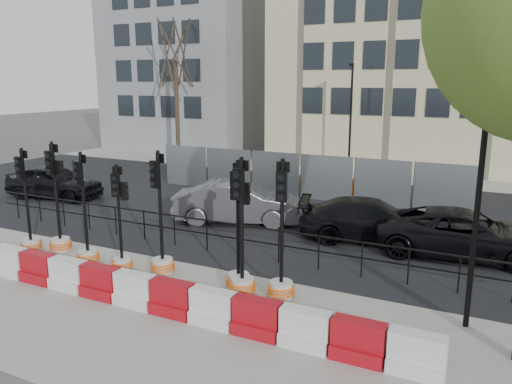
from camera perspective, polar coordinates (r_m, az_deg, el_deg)
The scene contains 24 objects.
ground at distance 14.60m, azimuth -8.09°, elevation -8.08°, with size 120.00×120.00×0.00m, color #51514C.
sidewalk_near at distance 12.44m, azimuth -16.04°, elevation -12.23°, with size 40.00×6.00×0.02m, color gray.
road at distance 20.47m, azimuth 2.96°, elevation -1.84°, with size 40.00×14.00×0.03m, color black.
sidewalk_far at distance 28.77m, azimuth 10.08°, elevation 2.22°, with size 40.00×4.00×0.02m, color gray.
building_grey at distance 39.76m, azimuth -7.32°, elevation 15.27°, with size 11.00×9.06×14.00m.
building_cream at distance 33.92m, azimuth 17.14°, elevation 18.69°, with size 15.00×10.06×18.00m.
kerb_railing at distance 15.32m, azimuth -5.65°, elevation -4.29°, with size 18.00×0.04×1.00m.
heras_fencing at distance 22.94m, azimuth 4.55°, elevation 1.52°, with size 14.33×1.72×2.00m.
lamp_post_far at distance 27.26m, azimuth 10.75°, elevation 8.43°, with size 0.12×0.56×6.00m.
lamp_post_near at distance 10.88m, azimuth 24.25°, elevation 1.37°, with size 0.12×0.56×6.00m.
tree_bare_far at distance 32.70m, azimuth -9.22°, elevation 15.18°, with size 2.00×2.00×9.00m.
barrier_row at distance 12.43m, azimuth -15.52°, elevation -10.43°, with size 14.65×0.50×0.80m.
traffic_signal_a at distance 16.67m, azimuth -24.47°, elevation -4.09°, with size 0.63×0.63×3.20m.
traffic_signal_b at distance 16.34m, azimuth -21.59°, elevation -3.63°, with size 0.67×0.67×3.38m.
traffic_signal_c at distance 15.05m, azimuth -18.80°, elevation -5.33°, with size 0.64×0.64×3.23m.
traffic_signal_d at distance 14.19m, azimuth -15.14°, elevation -5.98°, with size 0.59×0.59×2.98m.
traffic_signal_e at distance 13.78m, azimuth -10.74°, elevation -6.38°, with size 0.66×0.66×3.36m.
traffic_signal_f at distance 12.55m, azimuth -2.01°, elevation -7.68°, with size 0.64×0.64×3.27m.
traffic_signal_g at distance 12.26m, azimuth -1.63°, elevation -8.55°, with size 0.67×0.67×3.41m.
traffic_signal_h at distance 12.06m, azimuth 2.91°, elevation -8.95°, with size 0.67×0.67×3.40m.
car_a at distance 23.79m, azimuth -22.08°, elevation 1.08°, with size 4.54×2.31×1.48m, color black.
car_b at distance 18.22m, azimuth -2.08°, elevation -1.22°, with size 4.92×3.12×1.53m, color #4F4E53.
car_c at distance 16.69m, azimuth 13.13°, elevation -3.15°, with size 5.07×3.14×1.37m, color black.
car_d at distance 16.02m, azimuth 22.78°, elevation -4.44°, with size 5.20×2.67×1.40m, color black.
Camera 1 is at (7.79, -11.22, 5.15)m, focal length 35.00 mm.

